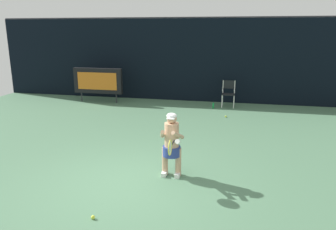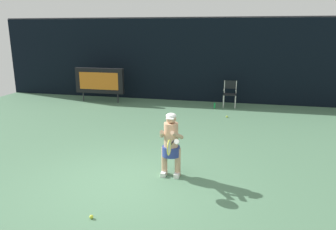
# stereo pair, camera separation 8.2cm
# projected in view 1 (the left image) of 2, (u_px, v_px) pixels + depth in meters

# --- Properties ---
(ground) EXTENTS (18.00, 22.00, 0.03)m
(ground) POSITION_uv_depth(u_px,v_px,m) (122.00, 188.00, 6.70)
(ground) COLOR #4F7959
(backdrop_screen) EXTENTS (18.00, 0.12, 3.66)m
(backdrop_screen) POSITION_uv_depth(u_px,v_px,m) (189.00, 60.00, 14.45)
(backdrop_screen) COLOR black
(backdrop_screen) RESTS_ON ground
(scoreboard) EXTENTS (2.20, 0.21, 1.50)m
(scoreboard) POSITION_uv_depth(u_px,v_px,m) (98.00, 81.00, 14.35)
(scoreboard) COLOR black
(scoreboard) RESTS_ON ground
(umpire_chair) EXTENTS (0.52, 0.44, 1.08)m
(umpire_chair) POSITION_uv_depth(u_px,v_px,m) (228.00, 92.00, 13.57)
(umpire_chair) COLOR white
(umpire_chair) RESTS_ON ground
(water_bottle) EXTENTS (0.07, 0.07, 0.27)m
(water_bottle) POSITION_uv_depth(u_px,v_px,m) (213.00, 105.00, 13.38)
(water_bottle) COLOR #199744
(water_bottle) RESTS_ON ground
(tennis_player) EXTENTS (0.54, 0.61, 1.42)m
(tennis_player) POSITION_uv_depth(u_px,v_px,m) (172.00, 143.00, 7.09)
(tennis_player) COLOR white
(tennis_player) RESTS_ON ground
(tennis_racket) EXTENTS (0.03, 0.60, 0.31)m
(tennis_racket) POSITION_uv_depth(u_px,v_px,m) (170.00, 147.00, 6.46)
(tennis_racket) COLOR black
(tennis_ball_loose) EXTENTS (0.07, 0.07, 0.07)m
(tennis_ball_loose) POSITION_uv_depth(u_px,v_px,m) (93.00, 217.00, 5.59)
(tennis_ball_loose) COLOR #CCDB3D
(tennis_ball_loose) RESTS_ON ground
(tennis_ball_spare) EXTENTS (0.07, 0.07, 0.07)m
(tennis_ball_spare) POSITION_uv_depth(u_px,v_px,m) (226.00, 116.00, 12.03)
(tennis_ball_spare) COLOR #CCDB3D
(tennis_ball_spare) RESTS_ON ground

